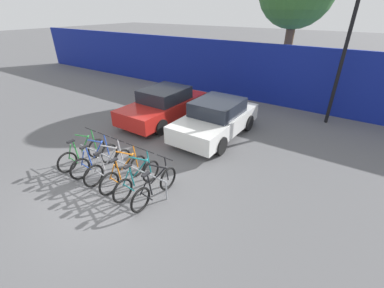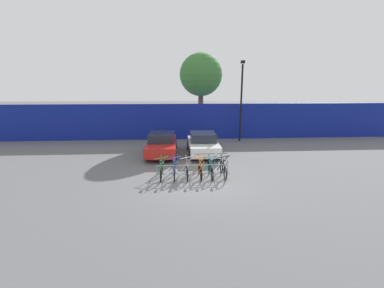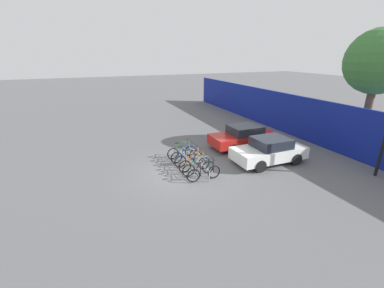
{
  "view_description": "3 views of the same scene",
  "coord_description": "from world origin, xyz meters",
  "px_view_note": "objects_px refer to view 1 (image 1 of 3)",
  "views": [
    {
      "loc": [
        4.9,
        -3.28,
        4.45
      ],
      "look_at": [
        1.1,
        2.33,
        0.8
      ],
      "focal_mm": 24.0,
      "sensor_mm": 36.0,
      "label": 1
    },
    {
      "loc": [
        -1.09,
        -11.29,
        4.41
      ],
      "look_at": [
        -0.29,
        1.71,
        1.38
      ],
      "focal_mm": 24.0,
      "sensor_mm": 36.0,
      "label": 2
    },
    {
      "loc": [
        10.99,
        -4.14,
        5.66
      ],
      "look_at": [
        -1.27,
        0.93,
        0.96
      ],
      "focal_mm": 24.0,
      "sensor_mm": 36.0,
      "label": 3
    }
  ],
  "objects_px": {
    "bicycle_blue": "(95,160)",
    "car_white": "(216,119)",
    "bicycle_orange": "(124,173)",
    "bicycle_black": "(155,187)",
    "bicycle_silver": "(109,166)",
    "car_red": "(164,105)",
    "bicycle_green": "(82,154)",
    "bicycle_teal": "(137,179)",
    "lamp_post": "(348,37)",
    "bike_rack": "(119,163)"
  },
  "relations": [
    {
      "from": "bicycle_green",
      "to": "bicycle_orange",
      "type": "height_order",
      "value": "same"
    },
    {
      "from": "bicycle_blue",
      "to": "lamp_post",
      "type": "distance_m",
      "value": 9.98
    },
    {
      "from": "bike_rack",
      "to": "bicycle_orange",
      "type": "height_order",
      "value": "bicycle_orange"
    },
    {
      "from": "bicycle_orange",
      "to": "car_white",
      "type": "bearing_deg",
      "value": 82.8
    },
    {
      "from": "bicycle_blue",
      "to": "bicycle_black",
      "type": "relative_size",
      "value": 1.0
    },
    {
      "from": "bicycle_blue",
      "to": "bicycle_black",
      "type": "height_order",
      "value": "same"
    },
    {
      "from": "lamp_post",
      "to": "bicycle_blue",
      "type": "bearing_deg",
      "value": -122.91
    },
    {
      "from": "bicycle_blue",
      "to": "car_red",
      "type": "bearing_deg",
      "value": 101.19
    },
    {
      "from": "car_white",
      "to": "bike_rack",
      "type": "bearing_deg",
      "value": -103.04
    },
    {
      "from": "bicycle_teal",
      "to": "lamp_post",
      "type": "bearing_deg",
      "value": 63.89
    },
    {
      "from": "bicycle_teal",
      "to": "lamp_post",
      "type": "distance_m",
      "value": 9.19
    },
    {
      "from": "car_white",
      "to": "bicycle_orange",
      "type": "bearing_deg",
      "value": -97.66
    },
    {
      "from": "bicycle_orange",
      "to": "lamp_post",
      "type": "relative_size",
      "value": 0.28
    },
    {
      "from": "bicycle_orange",
      "to": "car_white",
      "type": "distance_m",
      "value": 4.22
    },
    {
      "from": "bicycle_orange",
      "to": "car_red",
      "type": "xyz_separation_m",
      "value": [
        -2.08,
        4.26,
        0.31
      ]
    },
    {
      "from": "bicycle_orange",
      "to": "bicycle_black",
      "type": "distance_m",
      "value": 1.14
    },
    {
      "from": "bicycle_teal",
      "to": "bicycle_blue",
      "type": "bearing_deg",
      "value": 176.96
    },
    {
      "from": "bicycle_orange",
      "to": "bike_rack",
      "type": "bearing_deg",
      "value": 158.57
    },
    {
      "from": "bicycle_silver",
      "to": "car_red",
      "type": "distance_m",
      "value": 4.51
    },
    {
      "from": "bicycle_blue",
      "to": "bicycle_silver",
      "type": "distance_m",
      "value": 0.61
    },
    {
      "from": "bicycle_silver",
      "to": "bicycle_teal",
      "type": "distance_m",
      "value": 1.15
    },
    {
      "from": "bike_rack",
      "to": "bicycle_teal",
      "type": "xyz_separation_m",
      "value": [
        0.88,
        -0.15,
        -0.11
      ]
    },
    {
      "from": "bicycle_green",
      "to": "car_red",
      "type": "bearing_deg",
      "value": 90.79
    },
    {
      "from": "bike_rack",
      "to": "bicycle_silver",
      "type": "bearing_deg",
      "value": -151.2
    },
    {
      "from": "bicycle_blue",
      "to": "car_white",
      "type": "xyz_separation_m",
      "value": [
        1.81,
        4.17,
        0.31
      ]
    },
    {
      "from": "bicycle_orange",
      "to": "lamp_post",
      "type": "distance_m",
      "value": 9.39
    },
    {
      "from": "car_white",
      "to": "bicycle_blue",
      "type": "bearing_deg",
      "value": -113.49
    },
    {
      "from": "bicycle_black",
      "to": "bicycle_teal",
      "type": "bearing_deg",
      "value": 176.03
    },
    {
      "from": "bike_rack",
      "to": "lamp_post",
      "type": "xyz_separation_m",
      "value": [
        4.28,
        7.83,
        2.95
      ]
    },
    {
      "from": "bicycle_silver",
      "to": "car_red",
      "type": "xyz_separation_m",
      "value": [
        -1.44,
        4.26,
        0.31
      ]
    },
    {
      "from": "bicycle_black",
      "to": "bicycle_blue",
      "type": "bearing_deg",
      "value": 176.03
    },
    {
      "from": "bicycle_orange",
      "to": "bicycle_green",
      "type": "bearing_deg",
      "value": -179.54
    },
    {
      "from": "bike_rack",
      "to": "bicycle_green",
      "type": "xyz_separation_m",
      "value": [
        -1.5,
        -0.15,
        -0.11
      ]
    },
    {
      "from": "bicycle_green",
      "to": "lamp_post",
      "type": "distance_m",
      "value": 10.31
    },
    {
      "from": "bicycle_green",
      "to": "car_red",
      "type": "xyz_separation_m",
      "value": [
        -0.21,
        4.26,
        0.31
      ]
    },
    {
      "from": "bicycle_blue",
      "to": "bicycle_silver",
      "type": "height_order",
      "value": "same"
    },
    {
      "from": "bicycle_silver",
      "to": "bicycle_orange",
      "type": "distance_m",
      "value": 0.64
    },
    {
      "from": "bicycle_teal",
      "to": "car_red",
      "type": "distance_m",
      "value": 5.0
    },
    {
      "from": "bicycle_green",
      "to": "bicycle_teal",
      "type": "height_order",
      "value": "same"
    },
    {
      "from": "bicycle_blue",
      "to": "bicycle_orange",
      "type": "height_order",
      "value": "same"
    },
    {
      "from": "bike_rack",
      "to": "bicycle_orange",
      "type": "bearing_deg",
      "value": -21.9
    },
    {
      "from": "bicycle_green",
      "to": "bicycle_silver",
      "type": "distance_m",
      "value": 1.23
    },
    {
      "from": "bicycle_silver",
      "to": "car_white",
      "type": "relative_size",
      "value": 0.43
    },
    {
      "from": "bicycle_teal",
      "to": "bicycle_black",
      "type": "xyz_separation_m",
      "value": [
        0.62,
        0.0,
        0.0
      ]
    },
    {
      "from": "bike_rack",
      "to": "car_red",
      "type": "height_order",
      "value": "car_red"
    },
    {
      "from": "bike_rack",
      "to": "bicycle_teal",
      "type": "bearing_deg",
      "value": -9.56
    },
    {
      "from": "bicycle_blue",
      "to": "bicycle_silver",
      "type": "bearing_deg",
      "value": 0.17
    },
    {
      "from": "bicycle_silver",
      "to": "bicycle_black",
      "type": "relative_size",
      "value": 1.0
    },
    {
      "from": "bicycle_silver",
      "to": "bicycle_teal",
      "type": "bearing_deg",
      "value": -0.23
    },
    {
      "from": "bicycle_black",
      "to": "lamp_post",
      "type": "bearing_deg",
      "value": 66.84
    }
  ]
}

